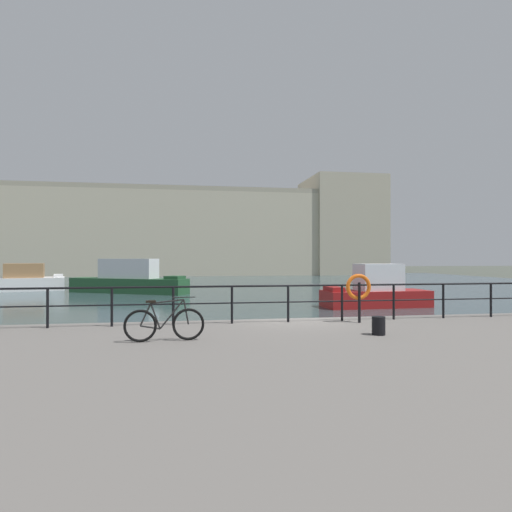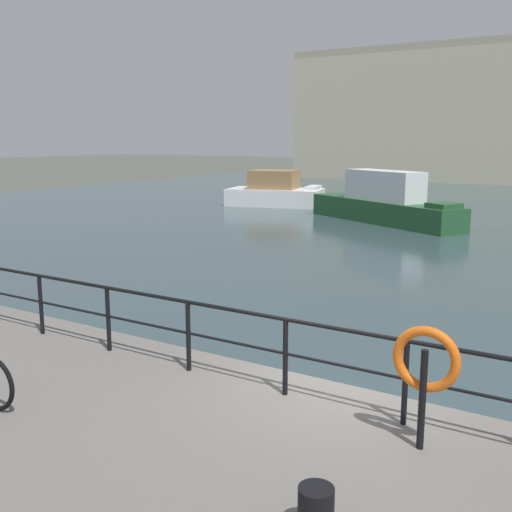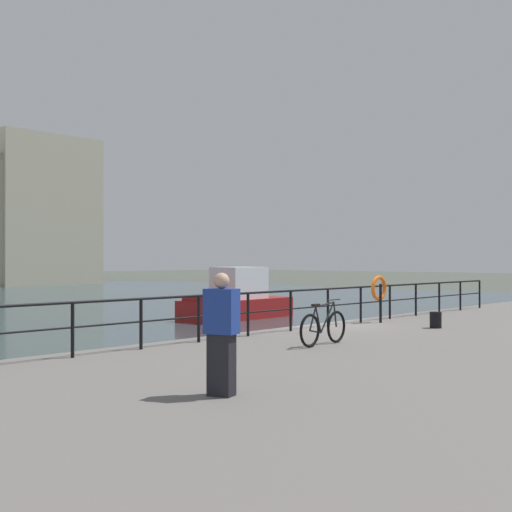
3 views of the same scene
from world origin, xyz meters
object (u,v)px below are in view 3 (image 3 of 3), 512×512
at_px(mooring_bollard, 436,320).
at_px(standing_person, 222,333).
at_px(parked_bicycle, 323,327).
at_px(life_ring_stand, 379,290).
at_px(moored_green_narrowboat, 237,300).

xyz_separation_m(mooring_bollard, standing_person, (-10.45, -2.25, 0.64)).
distance_m(parked_bicycle, mooring_bollard, 5.06).
bearing_deg(mooring_bollard, standing_person, -167.84).
bearing_deg(standing_person, life_ring_stand, 4.09).
distance_m(moored_green_narrowboat, mooring_bollard, 14.77).
distance_m(mooring_bollard, life_ring_stand, 2.16).
bearing_deg(life_ring_stand, moored_green_narrowboat, 63.06).
height_order(moored_green_narrowboat, parked_bicycle, moored_green_narrowboat).
height_order(parked_bicycle, standing_person, standing_person).
bearing_deg(parked_bicycle, mooring_bollard, -3.83).
xyz_separation_m(moored_green_narrowboat, life_ring_stand, (-5.81, -11.43, 1.03)).
relative_size(moored_green_narrowboat, standing_person, 3.58).
bearing_deg(standing_person, mooring_bollard, -5.29).
bearing_deg(mooring_bollard, parked_bicycle, 179.67).
xyz_separation_m(mooring_bollard, life_ring_stand, (0.33, 2.00, 0.75)).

